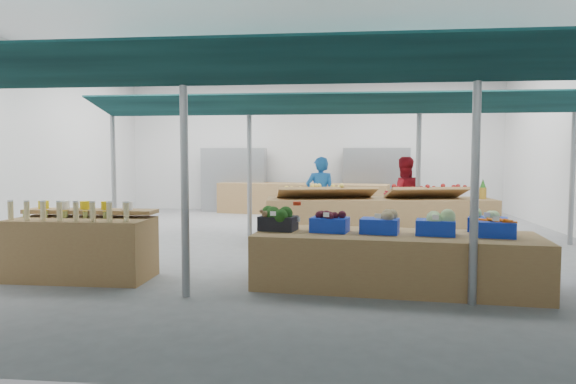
% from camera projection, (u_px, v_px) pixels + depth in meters
% --- Properties ---
extents(floor, '(13.00, 13.00, 0.00)m').
position_uv_depth(floor, '(294.00, 244.00, 10.34)').
color(floor, slate).
rests_on(floor, ground).
extents(hall, '(13.00, 13.00, 13.00)m').
position_uv_depth(hall, '(300.00, 117.00, 11.58)').
color(hall, silver).
rests_on(hall, ground).
extents(pole_grid, '(10.00, 4.60, 3.00)m').
position_uv_depth(pole_grid, '(330.00, 154.00, 8.40)').
color(pole_grid, gray).
rests_on(pole_grid, floor).
extents(awnings, '(9.50, 7.08, 0.30)m').
position_uv_depth(awnings, '(330.00, 94.00, 8.33)').
color(awnings, black).
rests_on(awnings, pole_grid).
extents(back_shelving_left, '(2.00, 0.50, 2.00)m').
position_uv_depth(back_shelving_left, '(234.00, 180.00, 16.48)').
color(back_shelving_left, '#B23F33').
rests_on(back_shelving_left, floor).
extents(back_shelving_right, '(2.00, 0.50, 2.00)m').
position_uv_depth(back_shelving_right, '(376.00, 181.00, 16.02)').
color(back_shelving_right, '#B23F33').
rests_on(back_shelving_right, floor).
extents(bottle_shelf, '(1.98, 1.19, 1.16)m').
position_uv_depth(bottle_shelf, '(83.00, 246.00, 7.40)').
color(bottle_shelf, brown).
rests_on(bottle_shelf, floor).
extents(veg_counter, '(3.85, 1.61, 0.73)m').
position_uv_depth(veg_counter, '(395.00, 261.00, 6.90)').
color(veg_counter, brown).
rests_on(veg_counter, floor).
extents(fruit_counter, '(4.47, 1.45, 0.94)m').
position_uv_depth(fruit_counter, '(379.00, 222.00, 10.10)').
color(fruit_counter, brown).
rests_on(fruit_counter, floor).
extents(far_counter, '(5.31, 1.99, 0.94)m').
position_uv_depth(far_counter, '(302.00, 199.00, 15.67)').
color(far_counter, brown).
rests_on(far_counter, floor).
extents(vendor_left, '(0.68, 0.48, 1.76)m').
position_uv_depth(vendor_left, '(320.00, 197.00, 11.29)').
color(vendor_left, '#1958A7').
rests_on(vendor_left, floor).
extents(vendor_right, '(0.91, 0.74, 1.76)m').
position_uv_depth(vendor_right, '(403.00, 197.00, 11.10)').
color(vendor_right, maroon).
rests_on(vendor_right, floor).
extents(crate_broccoli, '(0.56, 0.45, 0.35)m').
position_uv_depth(crate_broccoli, '(278.00, 219.00, 7.19)').
color(crate_broccoli, black).
rests_on(crate_broccoli, veg_counter).
extents(crate_beets, '(0.56, 0.45, 0.29)m').
position_uv_depth(crate_beets, '(330.00, 222.00, 7.04)').
color(crate_beets, '#112FB8').
rests_on(crate_beets, veg_counter).
extents(crate_celeriac, '(0.56, 0.45, 0.31)m').
position_uv_depth(crate_celeriac, '(380.00, 223.00, 6.91)').
color(crate_celeriac, '#112FB8').
rests_on(crate_celeriac, veg_counter).
extents(crate_cabbage, '(0.56, 0.45, 0.35)m').
position_uv_depth(crate_cabbage, '(436.00, 223.00, 6.76)').
color(crate_cabbage, '#112FB8').
rests_on(crate_cabbage, veg_counter).
extents(crate_carrots, '(0.56, 0.45, 0.29)m').
position_uv_depth(crate_carrots, '(494.00, 228.00, 6.61)').
color(crate_carrots, '#112FB8').
rests_on(crate_carrots, veg_counter).
extents(sparrow, '(0.12, 0.09, 0.11)m').
position_uv_depth(sparrow, '(264.00, 213.00, 7.09)').
color(sparrow, brown).
rests_on(sparrow, crate_broccoli).
extents(pole_ribbon, '(0.12, 0.12, 0.28)m').
position_uv_depth(pole_ribbon, '(297.00, 205.00, 7.25)').
color(pole_ribbon, '#B0200B').
rests_on(pole_ribbon, pole_grid).
extents(apple_heap_yellow, '(2.00, 1.04, 0.27)m').
position_uv_depth(apple_heap_yellow, '(326.00, 190.00, 9.97)').
color(apple_heap_yellow, '#997247').
rests_on(apple_heap_yellow, fruit_counter).
extents(apple_heap_red, '(1.60, 0.96, 0.27)m').
position_uv_depth(apple_heap_red, '(426.00, 190.00, 9.94)').
color(apple_heap_red, '#997247').
rests_on(apple_heap_red, fruit_counter).
extents(pineapple, '(0.14, 0.14, 0.39)m').
position_uv_depth(pineapple, '(483.00, 190.00, 9.93)').
color(pineapple, '#8C6019').
rests_on(pineapple, fruit_counter).
extents(crate_extra, '(0.59, 0.49, 0.32)m').
position_uv_depth(crate_extra, '(488.00, 221.00, 7.07)').
color(crate_extra, '#112FB8').
rests_on(crate_extra, veg_counter).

